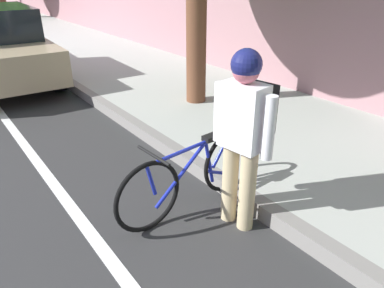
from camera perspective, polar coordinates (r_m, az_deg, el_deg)
name	(u,v)px	position (r m, az deg, el deg)	size (l,w,h in m)	color
sidewalk	(73,44)	(12.27, -18.14, 14.66)	(3.04, 36.50, 0.16)	#A5ABA2
curb_edge	(19,50)	(11.86, -25.53, 13.11)	(0.16, 36.50, 0.16)	gray
bicycle_at_curb	(192,175)	(3.58, 0.04, -4.90)	(1.74, 0.46, 0.76)	black
cyclist_with_backpack	(245,125)	(3.13, 8.27, 2.95)	(0.45, 0.61, 1.66)	#C6B284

